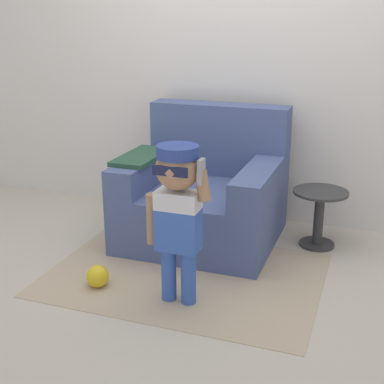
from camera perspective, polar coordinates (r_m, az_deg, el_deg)
The scene contains 7 objects.
ground_plane at distance 3.64m, azimuth 1.60°, elevation -6.82°, with size 10.00×10.00×0.00m, color #BCB29E.
wall_back at distance 4.13m, azimuth 5.67°, elevation 14.84°, with size 10.00×0.05×2.60m.
armchair at distance 3.84m, azimuth 1.41°, elevation -0.22°, with size 1.06×0.99×0.92m.
person_child at distance 2.86m, azimuth -1.54°, elevation -0.92°, with size 0.37×0.28×0.91m.
side_table at distance 3.81m, azimuth 13.40°, elevation -2.14°, with size 0.38×0.38×0.41m.
rug at distance 3.39m, azimuth -0.72°, elevation -8.73°, with size 1.67×1.21×0.01m.
toy_ball at distance 3.28m, azimuth -10.03°, elevation -8.84°, with size 0.14×0.14×0.14m.
Camera 1 is at (1.02, -3.13, 1.55)m, focal length 50.00 mm.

